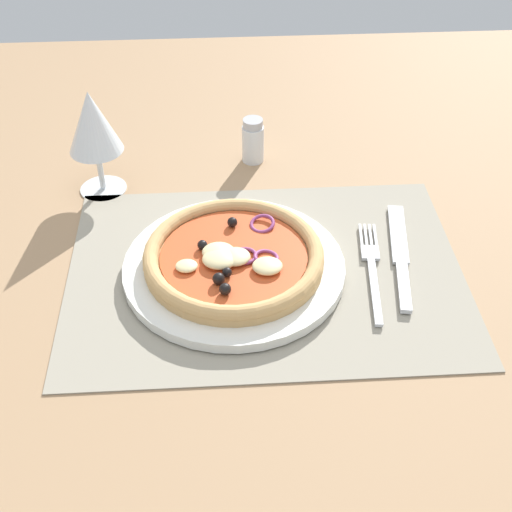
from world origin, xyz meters
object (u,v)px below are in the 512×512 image
object	(u,v)px
wine_glass	(93,126)
pizza	(234,255)
fork	(372,266)
knife	(400,254)
plate	(234,266)
pepper_shaker	(255,141)

from	to	relation	value
wine_glass	pizza	bearing A→B (deg)	-46.92
fork	knife	world-z (taller)	knife
plate	fork	distance (cm)	16.59
fork	pepper_shaker	distance (cm)	28.39
pizza	wine_glass	size ratio (longest dim) A/B	1.43
plate	pizza	xyz separation A→B (cm)	(-0.01, -0.07, 1.74)
knife	wine_glass	world-z (taller)	wine_glass
pizza	knife	world-z (taller)	pizza
pizza	pepper_shaker	size ratio (longest dim) A/B	3.18
wine_glass	pepper_shaker	world-z (taller)	wine_glass
pizza	wine_glass	bearing A→B (deg)	133.08
fork	wine_glass	xyz separation A→B (cm)	(-34.08, 19.11, 9.43)
plate	fork	world-z (taller)	plate
knife	wine_glass	xyz separation A→B (cm)	(-37.97, 17.17, 9.40)
pizza	wine_glass	world-z (taller)	wine_glass
plate	pizza	bearing A→B (deg)	-98.83
plate	knife	size ratio (longest dim) A/B	1.32
pizza	knife	bearing A→B (deg)	4.27
plate	knife	xyz separation A→B (cm)	(20.48, 1.46, -0.37)
wine_glass	fork	bearing A→B (deg)	-29.28
pizza	knife	distance (cm)	20.65
fork	wine_glass	world-z (taller)	wine_glass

